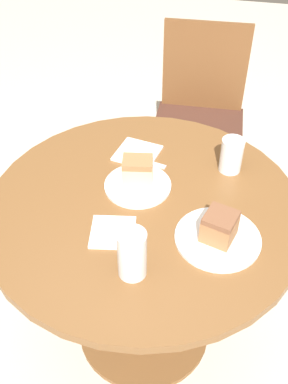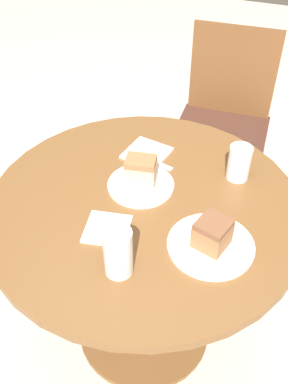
{
  "view_description": "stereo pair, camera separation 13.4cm",
  "coord_description": "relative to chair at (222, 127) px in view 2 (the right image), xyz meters",
  "views": [
    {
      "loc": [
        0.22,
        -0.97,
        1.65
      ],
      "look_at": [
        0.0,
        0.0,
        0.76
      ],
      "focal_mm": 42.0,
      "sensor_mm": 36.0,
      "label": 1
    },
    {
      "loc": [
        0.35,
        -0.94,
        1.65
      ],
      "look_at": [
        0.0,
        0.0,
        0.76
      ],
      "focal_mm": 42.0,
      "sensor_mm": 36.0,
      "label": 2
    }
  ],
  "objects": [
    {
      "name": "cake_slice_far",
      "position": [
        0.16,
        -0.94,
        0.28
      ],
      "size": [
        0.1,
        0.11,
        0.08
      ],
      "rotation": [
        0.0,
        0.0,
        4.43
      ],
      "color": "#9E6B42",
      "rests_on": "plate_far"
    },
    {
      "name": "glass_lemonade",
      "position": [
        -0.05,
        -1.1,
        0.3
      ],
      "size": [
        0.08,
        0.08,
        0.14
      ],
      "color": "beige",
      "rests_on": "table"
    },
    {
      "name": "chair",
      "position": [
        0.0,
        0.0,
        0.0
      ],
      "size": [
        0.44,
        0.49,
        0.9
      ],
      "rotation": [
        0.0,
        0.0,
        0.05
      ],
      "color": "brown",
      "rests_on": "ground_plane"
    },
    {
      "name": "table",
      "position": [
        -0.08,
        -0.84,
        0.04
      ],
      "size": [
        0.97,
        0.97,
        0.72
      ],
      "color": "brown",
      "rests_on": "ground_plane"
    },
    {
      "name": "napkin_stack",
      "position": [
        -0.15,
        -0.61,
        0.24
      ],
      "size": [
        0.16,
        0.16,
        0.01
      ],
      "rotation": [
        0.0,
        0.0,
        -0.18
      ],
      "color": "white",
      "rests_on": "table"
    },
    {
      "name": "napkin_side",
      "position": [
        -0.13,
        -0.98,
        0.24
      ],
      "size": [
        0.14,
        0.14,
        0.01
      ],
      "rotation": [
        0.0,
        0.0,
        0.17
      ],
      "color": "white",
      "rests_on": "table"
    },
    {
      "name": "cake_slice_near",
      "position": [
        -0.11,
        -0.77,
        0.29
      ],
      "size": [
        0.1,
        0.09,
        0.1
      ],
      "rotation": [
        0.0,
        0.0,
        1.75
      ],
      "color": "beige",
      "rests_on": "plate_near"
    },
    {
      "name": "glass_water",
      "position": [
        0.16,
        -0.62,
        0.28
      ],
      "size": [
        0.07,
        0.07,
        0.12
      ],
      "color": "silver",
      "rests_on": "table"
    },
    {
      "name": "plate_far",
      "position": [
        0.16,
        -0.94,
        0.24
      ],
      "size": [
        0.24,
        0.24,
        0.01
      ],
      "color": "white",
      "rests_on": "table"
    },
    {
      "name": "plate_near",
      "position": [
        -0.11,
        -0.77,
        0.24
      ],
      "size": [
        0.21,
        0.21,
        0.01
      ],
      "color": "white",
      "rests_on": "table"
    },
    {
      "name": "ground_plane",
      "position": [
        -0.08,
        -0.84,
        -0.48
      ],
      "size": [
        8.0,
        8.0,
        0.0
      ],
      "primitive_type": "plane",
      "color": "beige"
    },
    {
      "name": "fork",
      "position": [
        -0.12,
        -0.64,
        0.24
      ],
      "size": [
        0.16,
        0.05,
        0.0
      ],
      "rotation": [
        0.0,
        0.0,
        2.91
      ],
      "color": "silver",
      "rests_on": "table"
    }
  ]
}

